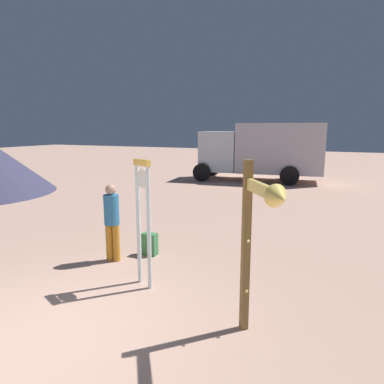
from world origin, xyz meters
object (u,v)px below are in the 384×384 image
(arrow_sign, at_px, (257,226))
(box_truck_near, at_px, (263,150))
(standing_clock, at_px, (143,213))
(backpack, at_px, (150,244))
(person_near_clock, at_px, (112,219))

(arrow_sign, relative_size, box_truck_near, 0.35)
(standing_clock, relative_size, box_truck_near, 0.33)
(backpack, bearing_deg, arrow_sign, -38.01)
(person_near_clock, distance_m, backpack, 1.02)
(arrow_sign, distance_m, box_truck_near, 14.05)
(standing_clock, distance_m, person_near_clock, 1.44)
(arrow_sign, bearing_deg, box_truck_near, 102.23)
(arrow_sign, xyz_separation_m, backpack, (-2.80, 2.19, -1.31))
(backpack, bearing_deg, person_near_clock, -131.40)
(arrow_sign, height_order, box_truck_near, box_truck_near)
(standing_clock, height_order, person_near_clock, standing_clock)
(backpack, height_order, box_truck_near, box_truck_near)
(arrow_sign, bearing_deg, person_near_clock, 154.29)
(backpack, distance_m, box_truck_near, 11.62)
(arrow_sign, distance_m, person_near_clock, 3.75)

